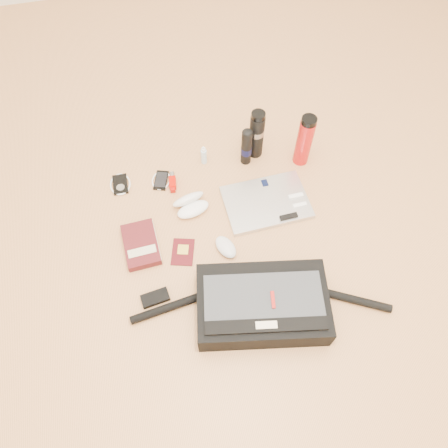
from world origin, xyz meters
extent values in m
plane|color=tan|center=(0.00, 0.00, 0.00)|extent=(4.00, 4.00, 0.00)
cube|color=black|center=(0.05, -0.30, 0.06)|extent=(0.55, 0.39, 0.12)
cube|color=#33353A|center=(0.05, -0.31, 0.13)|extent=(0.48, 0.30, 0.01)
cube|color=black|center=(0.03, -0.40, 0.13)|extent=(0.45, 0.13, 0.02)
cube|color=#EFE4C1|center=(0.03, -0.40, 0.13)|extent=(0.08, 0.04, 0.02)
cube|color=#A0130E|center=(0.08, -0.32, 0.13)|extent=(0.02, 0.07, 0.02)
cylinder|color=black|center=(-0.31, -0.21, 0.02)|extent=(0.31, 0.08, 0.03)
cylinder|color=black|center=(0.41, -0.34, 0.02)|extent=(0.29, 0.17, 0.03)
cube|color=black|center=(-0.35, -0.16, 0.01)|extent=(0.12, 0.07, 0.02)
cube|color=#BBBBBD|center=(0.20, 0.18, 0.01)|extent=(0.39, 0.28, 0.03)
cube|color=black|center=(0.22, 0.28, 0.03)|extent=(0.03, 0.04, 0.00)
cube|color=white|center=(0.34, 0.18, 0.03)|extent=(0.07, 0.02, 0.01)
cube|color=white|center=(0.34, 0.13, 0.03)|extent=(0.06, 0.02, 0.01)
cube|color=black|center=(0.28, 0.08, 0.03)|extent=(0.08, 0.03, 0.01)
cube|color=#4B1216|center=(-0.38, 0.09, 0.02)|extent=(0.15, 0.22, 0.04)
cube|color=beige|center=(-0.31, 0.09, 0.02)|extent=(0.02, 0.20, 0.03)
cube|color=beige|center=(-0.38, 0.04, 0.04)|extent=(0.12, 0.04, 0.00)
cube|color=#470A0F|center=(-0.21, 0.02, 0.00)|extent=(0.12, 0.15, 0.01)
cube|color=gold|center=(-0.21, 0.03, 0.01)|extent=(0.06, 0.06, 0.00)
ellipsoid|color=silver|center=(-0.03, 0.00, 0.02)|extent=(0.11, 0.14, 0.04)
ellipsoid|color=white|center=(-0.13, 0.21, 0.02)|extent=(0.17, 0.11, 0.04)
ellipsoid|color=white|center=(-0.14, 0.26, 0.04)|extent=(0.17, 0.12, 0.09)
ellipsoid|color=black|center=(-0.16, 0.21, 0.03)|extent=(0.04, 0.04, 0.01)
ellipsoid|color=black|center=(-0.10, 0.22, 0.03)|extent=(0.04, 0.04, 0.01)
cylinder|color=black|center=(-0.13, 0.21, 0.03)|extent=(0.02, 0.01, 0.00)
cube|color=black|center=(-0.43, 0.44, 0.01)|extent=(0.07, 0.11, 0.01)
cylinder|color=#939395|center=(-0.43, 0.41, 0.01)|extent=(0.04, 0.04, 0.00)
torus|color=white|center=(-0.43, 0.44, 0.01)|extent=(0.10, 0.10, 0.01)
cube|color=black|center=(-0.24, 0.42, 0.00)|extent=(0.09, 0.12, 0.01)
cube|color=black|center=(-0.24, 0.42, 0.01)|extent=(0.07, 0.10, 0.00)
torus|color=white|center=(-0.24, 0.42, 0.01)|extent=(0.11, 0.11, 0.01)
cube|color=#B50A00|center=(-0.19, 0.38, 0.01)|extent=(0.04, 0.07, 0.03)
cube|color=#A40C04|center=(-0.20, 0.35, 0.01)|extent=(0.03, 0.02, 0.02)
cylinder|color=#949496|center=(-0.19, 0.43, 0.01)|extent=(0.03, 0.04, 0.02)
cylinder|color=#B7DBF5|center=(-0.02, 0.48, 0.04)|extent=(0.04, 0.04, 0.08)
cylinder|color=white|center=(-0.02, 0.48, 0.09)|extent=(0.02, 0.02, 0.02)
cylinder|color=silver|center=(-0.02, 0.48, 0.10)|extent=(0.01, 0.01, 0.01)
cylinder|color=black|center=(0.17, 0.45, 0.10)|extent=(0.06, 0.06, 0.20)
cylinder|color=black|center=(0.17, 0.45, 0.08)|extent=(0.07, 0.07, 0.04)
ellipsoid|color=black|center=(0.17, 0.45, 0.20)|extent=(0.06, 0.06, 0.02)
cylinder|color=black|center=(0.23, 0.49, 0.12)|extent=(0.08, 0.08, 0.24)
cylinder|color=gray|center=(0.23, 0.49, 0.15)|extent=(0.08, 0.08, 0.03)
cylinder|color=black|center=(0.23, 0.49, 0.25)|extent=(0.08, 0.08, 0.02)
cylinder|color=red|center=(0.43, 0.39, 0.13)|extent=(0.10, 0.10, 0.26)
cylinder|color=black|center=(0.43, 0.39, 0.27)|extent=(0.09, 0.09, 0.03)
camera|label=1|loc=(-0.22, -0.84, 1.67)|focal=35.00mm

